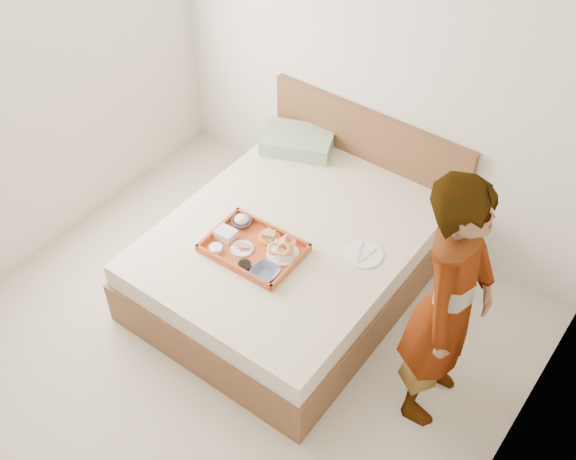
% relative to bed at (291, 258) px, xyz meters
% --- Properties ---
extents(ground, '(3.50, 4.00, 0.01)m').
position_rel_bed_xyz_m(ground, '(0.01, -1.00, -0.27)').
color(ground, beige).
rests_on(ground, ground).
extents(wall_back, '(3.50, 0.01, 2.60)m').
position_rel_bed_xyz_m(wall_back, '(0.01, 1.00, 1.04)').
color(wall_back, silver).
rests_on(wall_back, ground).
extents(wall_right, '(0.01, 4.00, 2.60)m').
position_rel_bed_xyz_m(wall_right, '(1.76, -1.00, 1.04)').
color(wall_right, silver).
rests_on(wall_right, ground).
extents(bed, '(1.65, 2.00, 0.53)m').
position_rel_bed_xyz_m(bed, '(0.00, 0.00, 0.00)').
color(bed, brown).
rests_on(bed, ground).
extents(headboard, '(1.65, 0.06, 0.95)m').
position_rel_bed_xyz_m(headboard, '(0.00, 0.97, 0.21)').
color(headboard, brown).
rests_on(headboard, ground).
extents(pillow, '(0.62, 0.52, 0.12)m').
position_rel_bed_xyz_m(pillow, '(-0.50, 0.77, 0.33)').
color(pillow, '#9FB89A').
rests_on(pillow, bed).
extents(tray, '(0.63, 0.46, 0.06)m').
position_rel_bed_xyz_m(tray, '(-0.09, -0.29, 0.29)').
color(tray, '#B95E28').
rests_on(tray, bed).
extents(prawn_plate, '(0.22, 0.22, 0.01)m').
position_rel_bed_xyz_m(prawn_plate, '(0.10, -0.22, 0.29)').
color(prawn_plate, white).
rests_on(prawn_plate, tray).
extents(navy_bowl_big, '(0.18, 0.18, 0.04)m').
position_rel_bed_xyz_m(navy_bowl_big, '(0.11, -0.43, 0.30)').
color(navy_bowl_big, '#162849').
rests_on(navy_bowl_big, tray).
extents(sauce_dish, '(0.09, 0.09, 0.03)m').
position_rel_bed_xyz_m(sauce_dish, '(-0.03, -0.45, 0.30)').
color(sauce_dish, black).
rests_on(sauce_dish, tray).
extents(meat_plate, '(0.16, 0.16, 0.01)m').
position_rel_bed_xyz_m(meat_plate, '(-0.15, -0.34, 0.29)').
color(meat_plate, white).
rests_on(meat_plate, tray).
extents(bread_plate, '(0.15, 0.15, 0.01)m').
position_rel_bed_xyz_m(bread_plate, '(-0.07, -0.15, 0.29)').
color(bread_plate, orange).
rests_on(bread_plate, tray).
extents(salad_bowl, '(0.14, 0.14, 0.04)m').
position_rel_bed_xyz_m(salad_bowl, '(-0.30, -0.16, 0.30)').
color(salad_bowl, '#162849').
rests_on(salad_bowl, tray).
extents(plastic_tub, '(0.13, 0.11, 0.06)m').
position_rel_bed_xyz_m(plastic_tub, '(-0.30, -0.31, 0.31)').
color(plastic_tub, silver).
rests_on(plastic_tub, tray).
extents(cheese_round, '(0.09, 0.09, 0.03)m').
position_rel_bed_xyz_m(cheese_round, '(-0.28, -0.45, 0.30)').
color(cheese_round, white).
rests_on(cheese_round, tray).
extents(dinner_plate, '(0.26, 0.26, 0.01)m').
position_rel_bed_xyz_m(dinner_plate, '(0.51, 0.11, 0.27)').
color(dinner_plate, white).
rests_on(dinner_plate, bed).
extents(person, '(0.49, 0.69, 1.77)m').
position_rel_bed_xyz_m(person, '(1.24, -0.24, 0.62)').
color(person, silver).
rests_on(person, ground).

